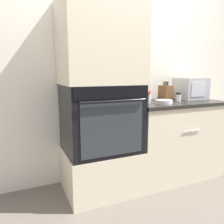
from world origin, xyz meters
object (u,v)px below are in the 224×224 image
(condiment_jar_mid, at_px, (178,97))
(condiment_jar_far, at_px, (148,98))
(knife_block, at_px, (166,93))
(bowl, at_px, (164,102))
(condiment_jar_near, at_px, (149,97))
(wall_oven, at_px, (101,118))
(microwave, at_px, (191,88))

(condiment_jar_mid, height_order, condiment_jar_far, condiment_jar_far)
(knife_block, relative_size, bowl, 1.24)
(condiment_jar_near, xyz_separation_m, condiment_jar_mid, (0.32, -0.11, -0.01))
(bowl, bearing_deg, condiment_jar_near, 103.95)
(wall_oven, xyz_separation_m, condiment_jar_mid, (0.93, -0.02, 0.17))
(bowl, distance_m, condiment_jar_far, 0.17)
(bowl, xyz_separation_m, condiment_jar_far, (-0.15, 0.06, 0.04))
(condiment_jar_near, relative_size, condiment_jar_far, 0.98)
(wall_oven, relative_size, condiment_jar_near, 6.20)
(wall_oven, xyz_separation_m, condiment_jar_near, (0.61, 0.09, 0.17))
(microwave, relative_size, knife_block, 1.55)
(wall_oven, height_order, condiment_jar_far, wall_oven)
(wall_oven, relative_size, bowl, 4.02)
(condiment_jar_mid, bearing_deg, microwave, 23.61)
(condiment_jar_near, distance_m, condiment_jar_far, 0.18)
(knife_block, bearing_deg, bowl, -129.85)
(wall_oven, bearing_deg, condiment_jar_mid, -1.44)
(wall_oven, distance_m, bowl, 0.69)
(wall_oven, xyz_separation_m, condiment_jar_far, (0.51, -0.06, 0.18))
(condiment_jar_near, height_order, condiment_jar_mid, condiment_jar_near)
(microwave, height_order, knife_block, microwave)
(microwave, xyz_separation_m, knife_block, (-0.37, 0.00, -0.04))
(knife_block, distance_m, condiment_jar_near, 0.25)
(condiment_jar_near, bearing_deg, microwave, 1.59)
(wall_oven, relative_size, microwave, 2.09)
(wall_oven, height_order, condiment_jar_near, wall_oven)
(bowl, xyz_separation_m, condiment_jar_mid, (0.27, 0.10, 0.03))
(condiment_jar_mid, bearing_deg, bowl, -160.12)
(condiment_jar_near, xyz_separation_m, condiment_jar_far, (-0.10, -0.15, 0.00))
(condiment_jar_far, bearing_deg, wall_oven, 173.23)
(wall_oven, xyz_separation_m, knife_block, (0.85, 0.11, 0.21))
(microwave, xyz_separation_m, bowl, (-0.56, -0.22, -0.11))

